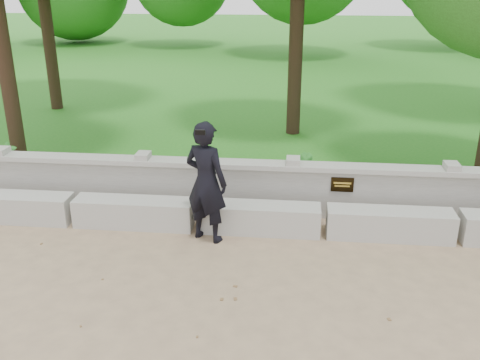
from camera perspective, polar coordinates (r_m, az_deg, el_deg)
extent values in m
plane|color=#9F8561|center=(6.82, 9.45, -12.91)|extent=(80.00, 80.00, 0.00)
cube|color=#20701B|center=(19.99, 7.44, 10.40)|extent=(40.00, 22.00, 0.25)
cube|color=#B4B2AA|center=(9.48, -22.90, -2.70)|extent=(1.90, 0.45, 0.45)
cube|color=#B4B2AA|center=(8.71, -11.24, -3.43)|extent=(1.90, 0.45, 0.45)
cube|color=#B4B2AA|center=(8.36, 2.02, -4.08)|extent=(1.90, 0.45, 0.45)
cube|color=#B4B2AA|center=(8.48, 15.67, -4.53)|extent=(1.90, 0.45, 0.45)
cube|color=#AAA7A0|center=(8.93, 8.78, -1.35)|extent=(12.50, 0.25, 0.82)
cube|color=#B4B2AA|center=(8.77, 8.94, 1.37)|extent=(12.50, 0.35, 0.08)
cube|color=black|center=(8.74, 10.85, -0.49)|extent=(0.36, 0.02, 0.24)
imported|color=black|center=(7.86, -3.63, -0.23)|extent=(0.80, 0.68, 1.85)
cube|color=black|center=(7.24, -4.26, 5.08)|extent=(0.14, 0.07, 0.07)
cylinder|color=#382619|center=(15.70, -19.95, 15.70)|extent=(0.32, 0.32, 4.76)
cylinder|color=#382619|center=(11.41, -24.00, 12.96)|extent=(0.31, 0.31, 4.52)
cylinder|color=#382619|center=(12.40, 6.04, 15.55)|extent=(0.32, 0.32, 4.71)
imported|color=#358F30|center=(10.88, -23.42, 2.09)|extent=(0.39, 0.34, 0.62)
imported|color=#358F30|center=(9.52, 6.99, 1.09)|extent=(0.42, 0.42, 0.60)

